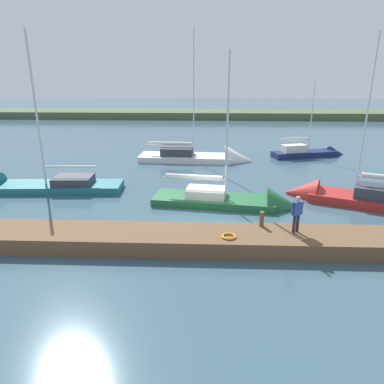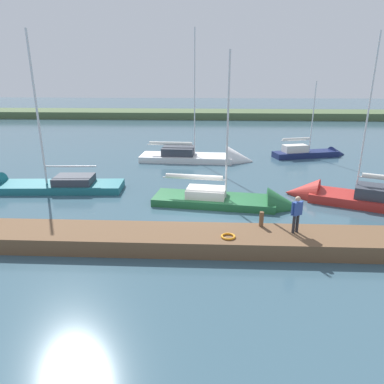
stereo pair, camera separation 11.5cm
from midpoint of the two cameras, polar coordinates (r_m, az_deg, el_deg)
ground_plane at (r=20.97m, az=1.91°, el=-3.16°), size 200.00×200.00×0.00m
far_shoreline at (r=66.70m, az=2.32°, el=11.89°), size 180.00×8.00×2.40m
dock_pier at (r=16.68m, az=1.77°, el=-7.70°), size 27.44×2.40×0.77m
mooring_post_near at (r=17.33m, az=10.96°, el=-4.27°), size 0.21×0.21×0.73m
life_ring_buoy at (r=16.09m, az=5.74°, el=-7.10°), size 0.66×0.66×0.10m
sailboat_far_right at (r=27.00m, az=-24.42°, el=0.62°), size 10.55×2.90×11.42m
sailboat_inner_slip at (r=33.02m, az=2.42°, el=5.32°), size 10.53×3.35×12.71m
sailboat_far_left at (r=24.42m, az=23.39°, el=-0.95°), size 9.23×5.70×11.03m
sailboat_outer_mooring at (r=22.07m, az=7.74°, el=-1.88°), size 9.35×3.54×10.16m
sailboat_mid_channel at (r=36.81m, az=18.51°, el=5.73°), size 7.67×3.60×7.88m
person_on_dock at (r=16.79m, az=16.35°, el=-3.02°), size 0.59×0.43×1.77m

